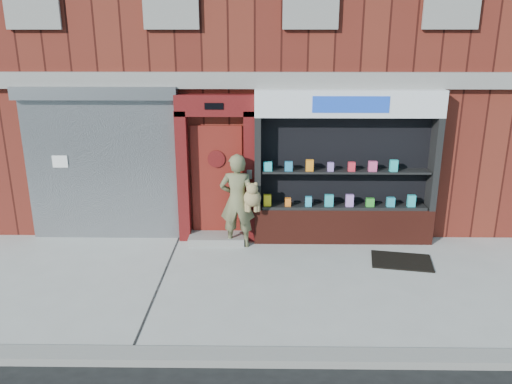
{
  "coord_description": "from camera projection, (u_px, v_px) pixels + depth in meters",
  "views": [
    {
      "loc": [
        0.15,
        -7.52,
        3.91
      ],
      "look_at": [
        0.04,
        1.0,
        1.27
      ],
      "focal_mm": 35.0,
      "sensor_mm": 36.0,
      "label": 1
    }
  ],
  "objects": [
    {
      "name": "pharmacy_bay",
      "position": [
        345.0,
        175.0,
        9.65
      ],
      "size": [
        3.5,
        0.41,
        3.0
      ],
      "color": "#4F1B12",
      "rests_on": "ground"
    },
    {
      "name": "woman",
      "position": [
        239.0,
        200.0,
        9.54
      ],
      "size": [
        0.81,
        0.51,
        1.84
      ],
      "color": "#636341",
      "rests_on": "ground"
    },
    {
      "name": "red_door_bay",
      "position": [
        216.0,
        169.0,
        9.7
      ],
      "size": [
        1.52,
        0.58,
        2.9
      ],
      "color": "#4D0D0E",
      "rests_on": "ground"
    },
    {
      "name": "curb",
      "position": [
        250.0,
        357.0,
        6.27
      ],
      "size": [
        60.0,
        0.3,
        0.12
      ],
      "primitive_type": "cube",
      "color": "gray",
      "rests_on": "ground"
    },
    {
      "name": "shutter_bay",
      "position": [
        101.0,
        155.0,
        9.71
      ],
      "size": [
        3.1,
        0.3,
        3.04
      ],
      "color": "gray",
      "rests_on": "ground"
    },
    {
      "name": "building",
      "position": [
        257.0,
        34.0,
        12.88
      ],
      "size": [
        12.0,
        8.16,
        8.0
      ],
      "color": "#581B14",
      "rests_on": "ground"
    },
    {
      "name": "ground",
      "position": [
        253.0,
        282.0,
        8.34
      ],
      "size": [
        80.0,
        80.0,
        0.0
      ],
      "primitive_type": "plane",
      "color": "#9E9E99",
      "rests_on": "ground"
    },
    {
      "name": "doormat",
      "position": [
        401.0,
        261.0,
        9.09
      ],
      "size": [
        1.18,
        0.92,
        0.03
      ],
      "primitive_type": "cube",
      "rotation": [
        0.0,
        0.0,
        -0.18
      ],
      "color": "black",
      "rests_on": "ground"
    }
  ]
}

